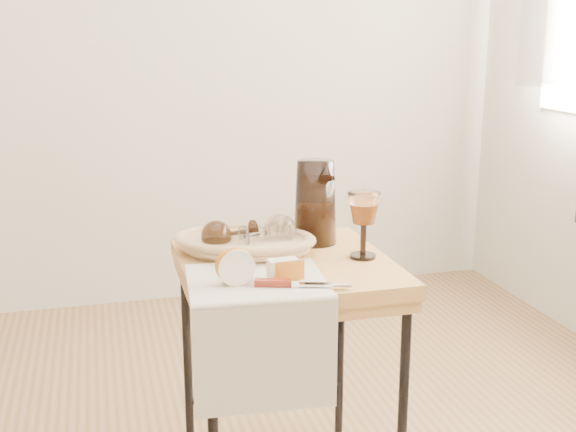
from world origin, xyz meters
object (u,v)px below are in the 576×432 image
object	(u,v)px
tea_towel	(256,281)
goblet_lying_a	(233,233)
bread_basket	(245,245)
goblet_lying_b	(265,233)
pitcher	(315,202)
apple_half	(235,265)
table_knife	(299,283)
wine_goblet	(364,225)
side_table	(286,381)

from	to	relation	value
tea_towel	goblet_lying_a	world-z (taller)	goblet_lying_a
bread_basket	goblet_lying_b	xyz separation A→B (m)	(0.05, -0.02, 0.03)
bread_basket	pitcher	bearing A→B (deg)	36.49
apple_half	table_knife	size ratio (longest dim) A/B	0.43
wine_goblet	apple_half	size ratio (longest dim) A/B	1.90
goblet_lying_a	apple_half	bearing A→B (deg)	66.31
side_table	goblet_lying_a	xyz separation A→B (m)	(-0.12, 0.10, 0.38)
table_knife	tea_towel	bearing A→B (deg)	156.61
bread_basket	tea_towel	bearing A→B (deg)	-71.72
tea_towel	table_knife	distance (m)	0.11
side_table	goblet_lying_a	world-z (taller)	goblet_lying_a
wine_goblet	apple_half	bearing A→B (deg)	-161.32
apple_half	table_knife	distance (m)	0.15
goblet_lying_a	goblet_lying_b	distance (m)	0.08
bread_basket	pitcher	size ratio (longest dim) A/B	1.23
tea_towel	goblet_lying_b	distance (m)	0.22
side_table	goblet_lying_a	distance (m)	0.41
goblet_lying_b	table_knife	size ratio (longest dim) A/B	0.68
goblet_lying_a	goblet_lying_b	world-z (taller)	goblet_lying_b
side_table	table_knife	size ratio (longest dim) A/B	3.14
tea_towel	table_knife	size ratio (longest dim) A/B	1.49
side_table	wine_goblet	world-z (taller)	wine_goblet
goblet_lying_b	tea_towel	bearing A→B (deg)	-124.94
goblet_lying_a	pitcher	xyz separation A→B (m)	(0.23, 0.03, 0.06)
side_table	wine_goblet	xyz separation A→B (m)	(0.19, -0.03, 0.42)
apple_half	table_knife	bearing A→B (deg)	-27.64
tea_towel	table_knife	xyz separation A→B (m)	(0.08, -0.07, 0.01)
apple_half	pitcher	bearing A→B (deg)	42.27
goblet_lying_a	apple_half	size ratio (longest dim) A/B	1.42
goblet_lying_a	wine_goblet	size ratio (longest dim) A/B	0.75
tea_towel	bread_basket	world-z (taller)	bread_basket
goblet_lying_a	tea_towel	bearing A→B (deg)	78.21
bread_basket	goblet_lying_a	bearing A→B (deg)	176.77
side_table	goblet_lying_b	bearing A→B (deg)	120.32
pitcher	goblet_lying_a	bearing A→B (deg)	-153.21
table_knife	goblet_lying_a	bearing A→B (deg)	123.28
side_table	wine_goblet	size ratio (longest dim) A/B	3.84
tea_towel	side_table	bearing A→B (deg)	56.97
pitcher	table_knife	xyz separation A→B (m)	(-0.14, -0.34, -0.10)
pitcher	apple_half	xyz separation A→B (m)	(-0.27, -0.28, -0.07)
goblet_lying_a	wine_goblet	bearing A→B (deg)	143.70
pitcher	apple_half	bearing A→B (deg)	-115.83
side_table	pitcher	bearing A→B (deg)	48.79
wine_goblet	goblet_lying_a	bearing A→B (deg)	157.67
goblet_lying_a	table_knife	bearing A→B (deg)	92.42
pitcher	wine_goblet	distance (m)	0.18
wine_goblet	apple_half	distance (m)	0.37
bread_basket	apple_half	world-z (taller)	apple_half
side_table	bread_basket	distance (m)	0.37
tea_towel	goblet_lying_a	distance (m)	0.24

